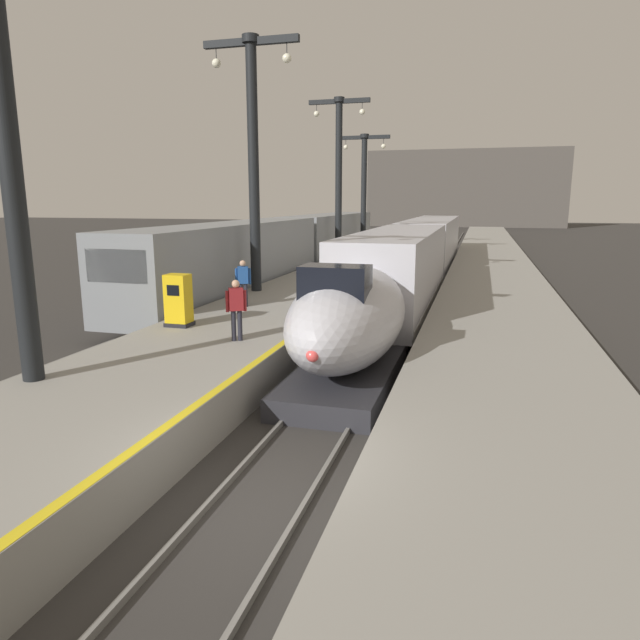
% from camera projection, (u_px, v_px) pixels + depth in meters
% --- Properties ---
extents(ground_plane, '(260.00, 260.00, 0.00)m').
position_uv_depth(ground_plane, '(254.00, 511.00, 8.96)').
color(ground_plane, '#33302D').
extents(platform_left, '(4.80, 110.00, 1.05)m').
position_uv_depth(platform_left, '(350.00, 275.00, 33.23)').
color(platform_left, gray).
rests_on(platform_left, ground).
extents(platform_right, '(4.80, 110.00, 1.05)m').
position_uv_depth(platform_right, '(493.00, 280.00, 31.08)').
color(platform_right, gray).
rests_on(platform_right, ground).
extents(platform_left_safety_stripe, '(0.20, 107.80, 0.01)m').
position_uv_depth(platform_left_safety_stripe, '(388.00, 267.00, 32.51)').
color(platform_left_safety_stripe, yellow).
rests_on(platform_left_safety_stripe, platform_left).
extents(rail_main_left, '(0.08, 110.00, 0.12)m').
position_uv_depth(rail_main_left, '(411.00, 279.00, 35.04)').
color(rail_main_left, slate).
rests_on(rail_main_left, ground).
extents(rail_main_right, '(0.08, 110.00, 0.12)m').
position_uv_depth(rail_main_right, '(436.00, 280.00, 34.64)').
color(rail_main_right, slate).
rests_on(rail_main_right, ground).
extents(rail_secondary_left, '(0.08, 110.00, 0.12)m').
position_uv_depth(rail_secondary_left, '(288.00, 274.00, 37.19)').
color(rail_secondary_left, slate).
rests_on(rail_secondary_left, ground).
extents(rail_secondary_right, '(0.08, 110.00, 0.12)m').
position_uv_depth(rail_secondary_right, '(310.00, 275.00, 36.79)').
color(rail_secondary_right, slate).
rests_on(rail_secondary_right, ground).
extents(highspeed_train_main, '(2.92, 38.39, 3.60)m').
position_uv_depth(highspeed_train_main, '(414.00, 258.00, 29.20)').
color(highspeed_train_main, silver).
rests_on(highspeed_train_main, ground).
extents(regional_train_adjacent, '(2.85, 36.60, 3.80)m').
position_uv_depth(regional_train_adjacent, '(293.00, 244.00, 35.47)').
color(regional_train_adjacent, gray).
rests_on(regional_train_adjacent, ground).
extents(station_column_near, '(4.00, 0.68, 9.11)m').
position_uv_depth(station_column_near, '(5.00, 112.00, 11.04)').
color(station_column_near, black).
rests_on(station_column_near, platform_left).
extents(station_column_mid, '(4.00, 0.68, 10.15)m').
position_uv_depth(station_column_mid, '(253.00, 144.00, 22.94)').
color(station_column_mid, black).
rests_on(station_column_mid, platform_left).
extents(station_column_far, '(4.00, 0.68, 10.22)m').
position_uv_depth(station_column_far, '(339.00, 165.00, 36.66)').
color(station_column_far, black).
rests_on(station_column_far, platform_left).
extents(station_column_distant, '(4.00, 0.68, 8.87)m').
position_uv_depth(station_column_distant, '(364.00, 180.00, 44.68)').
color(station_column_distant, black).
rests_on(station_column_distant, platform_left).
extents(passenger_near_edge, '(0.54, 0.34, 1.69)m').
position_uv_depth(passenger_near_edge, '(243.00, 280.00, 20.31)').
color(passenger_near_edge, '#23232D').
rests_on(passenger_near_edge, platform_left).
extents(passenger_mid_platform, '(0.50, 0.39, 1.69)m').
position_uv_depth(passenger_mid_platform, '(236.00, 305.00, 15.34)').
color(passenger_mid_platform, '#23232D').
rests_on(passenger_mid_platform, platform_left).
extents(rolling_suitcase, '(0.40, 0.22, 0.98)m').
position_uv_depth(rolling_suitcase, '(311.00, 300.00, 20.20)').
color(rolling_suitcase, navy).
rests_on(rolling_suitcase, platform_left).
extents(ticket_machine_yellow, '(0.76, 0.62, 1.60)m').
position_uv_depth(ticket_machine_yellow, '(178.00, 302.00, 17.21)').
color(ticket_machine_yellow, yellow).
rests_on(ticket_machine_yellow, platform_left).
extents(terminus_back_wall, '(36.00, 2.00, 14.00)m').
position_uv_depth(terminus_back_wall, '(465.00, 188.00, 103.54)').
color(terminus_back_wall, '#4C4742').
rests_on(terminus_back_wall, ground).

